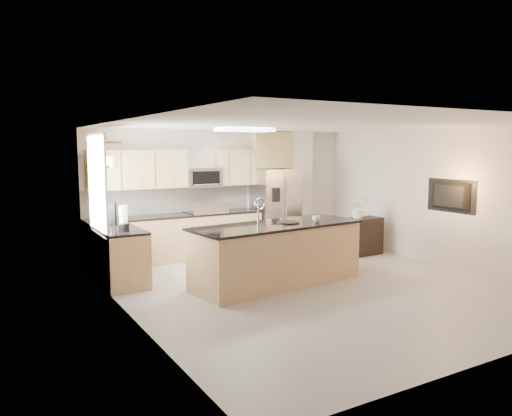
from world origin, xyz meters
TOP-DOWN VIEW (x-y plane):
  - floor at (0.00, 0.00)m, footprint 6.50×6.50m
  - ceiling at (0.00, 0.00)m, footprint 6.00×6.50m
  - wall_back at (0.00, 3.25)m, footprint 6.00×0.02m
  - wall_front at (0.00, -3.25)m, footprint 6.00×0.02m
  - wall_left at (-3.00, 0.00)m, footprint 0.02×6.50m
  - wall_right at (3.00, 0.00)m, footprint 0.02×6.50m
  - back_counter at (-1.23, 2.93)m, footprint 3.55×0.66m
  - left_counter at (-2.67, 1.85)m, footprint 0.66×1.50m
  - range at (-0.60, 2.92)m, footprint 0.76×0.64m
  - upper_cabinets at (-1.30, 3.09)m, footprint 3.50×0.33m
  - microwave at (-0.60, 3.04)m, footprint 0.76×0.40m
  - refrigerator at (1.06, 2.87)m, footprint 0.92×0.78m
  - partition_column at (1.82, 3.10)m, footprint 0.60×0.30m
  - window at (-2.98, 1.85)m, footprint 0.04×1.15m
  - shelf_lower at (-2.85, 1.95)m, footprint 0.30×1.20m
  - shelf_upper at (-2.85, 1.95)m, footprint 0.30×1.20m
  - ceiling_fixture at (-0.40, 1.60)m, footprint 1.00×0.50m
  - island at (-0.45, 0.42)m, footprint 3.00×1.35m
  - credenza at (2.26, 1.44)m, footprint 1.00×0.46m
  - cup at (0.23, 0.27)m, footprint 0.16×0.16m
  - platter at (-0.24, 0.42)m, footprint 0.44×0.44m
  - blender at (-2.67, 1.48)m, footprint 0.18×0.18m
  - kettle at (-2.62, 1.71)m, footprint 0.19×0.19m
  - coffee_maker at (-2.69, 2.26)m, footprint 0.27×0.30m
  - bowl at (-2.85, 2.20)m, footprint 0.42×0.42m
  - flower_vase at (2.18, 1.44)m, footprint 0.71×0.65m
  - television at (2.91, -0.20)m, footprint 0.14×1.08m

SIDE VIEW (x-z plane):
  - floor at x=0.00m, z-range 0.00..0.00m
  - credenza at x=2.26m, z-range 0.00..0.78m
  - left_counter at x=-2.67m, z-range 0.00..0.92m
  - back_counter at x=-1.23m, z-range -0.25..1.19m
  - range at x=-0.60m, z-range -0.10..1.04m
  - island at x=-0.45m, z-range -0.21..1.22m
  - refrigerator at x=1.06m, z-range 0.00..1.78m
  - platter at x=-0.24m, z-range 1.00..1.03m
  - kettle at x=-2.62m, z-range 0.91..1.14m
  - cup at x=0.23m, z-range 1.00..1.11m
  - coffee_maker at x=-2.69m, z-range 0.91..1.28m
  - blender at x=-2.67m, z-range 0.89..1.31m
  - flower_vase at x=2.18m, z-range 0.78..1.45m
  - wall_back at x=0.00m, z-range 0.00..2.60m
  - wall_front at x=0.00m, z-range 0.00..2.60m
  - wall_left at x=-3.00m, z-range 0.00..2.60m
  - wall_right at x=3.00m, z-range 0.00..2.60m
  - partition_column at x=1.82m, z-range 0.00..2.60m
  - television at x=2.91m, z-range 1.04..1.66m
  - microwave at x=-0.60m, z-range 1.43..1.83m
  - window at x=-2.98m, z-range 0.83..2.47m
  - upper_cabinets at x=-1.30m, z-range 1.45..2.20m
  - shelf_lower at x=-2.85m, z-range 1.93..1.97m
  - shelf_upper at x=-2.85m, z-range 2.30..2.34m
  - bowl at x=-2.85m, z-range 2.34..2.43m
  - ceiling_fixture at x=-0.40m, z-range 2.53..2.59m
  - ceiling at x=0.00m, z-range 2.59..2.61m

